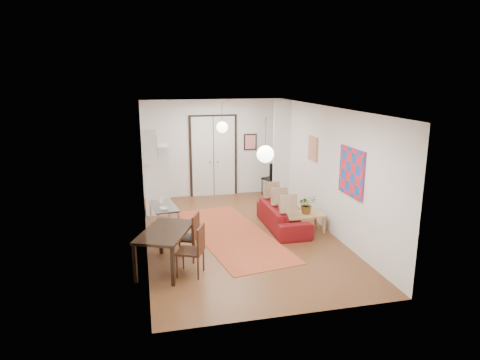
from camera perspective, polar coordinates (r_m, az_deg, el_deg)
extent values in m
plane|color=brown|center=(9.96, -0.08, -7.30)|extent=(7.00, 7.00, 0.00)
cube|color=silver|center=(9.32, -0.08, 9.58)|extent=(4.20, 7.00, 0.02)
cube|color=white|center=(12.90, -3.61, 4.27)|extent=(4.20, 0.02, 2.90)
cube|color=white|center=(6.31, 7.18, -6.15)|extent=(4.20, 0.02, 2.90)
cube|color=white|center=(9.30, -12.79, 0.17)|extent=(0.02, 7.00, 2.90)
cube|color=white|center=(10.21, 11.49, 1.44)|extent=(0.02, 7.00, 2.90)
cube|color=white|center=(12.90, -3.56, 3.14)|extent=(1.44, 0.06, 2.50)
cube|color=white|center=(12.44, 5.58, 3.87)|extent=(0.50, 0.10, 2.90)
cube|color=silver|center=(10.69, -12.05, 4.43)|extent=(0.35, 1.00, 0.70)
cube|color=red|center=(9.06, 14.66, 1.00)|extent=(0.05, 1.00, 1.00)
cube|color=beige|center=(10.85, 9.71, 4.14)|extent=(0.05, 0.50, 0.60)
cube|color=red|center=(13.09, 1.39, 5.09)|extent=(0.40, 0.03, 0.50)
cube|color=#965C3E|center=(11.17, -12.90, 5.04)|extent=(0.03, 0.44, 0.54)
sphere|color=white|center=(11.33, -2.39, 7.03)|extent=(0.30, 0.30, 0.30)
cylinder|color=black|center=(11.29, -2.41, 9.05)|extent=(0.01, 0.01, 0.50)
sphere|color=white|center=(7.48, 3.40, 3.46)|extent=(0.30, 0.30, 0.30)
cylinder|color=black|center=(7.42, 3.44, 6.50)|extent=(0.01, 0.01, 0.50)
cube|color=#BE4C2F|center=(9.98, -1.15, -7.23)|extent=(2.20, 4.31, 0.01)
imported|color=maroon|center=(10.34, 5.74, -4.87)|extent=(1.97, 0.77, 0.58)
cube|color=tan|center=(10.09, 8.32, -4.59)|extent=(1.03, 0.60, 0.04)
cube|color=tan|center=(9.82, 6.29, -6.45)|extent=(0.06, 0.06, 0.40)
cube|color=tan|center=(10.14, 11.11, -5.96)|extent=(0.06, 0.06, 0.40)
cube|color=tan|center=(10.22, 5.46, -5.60)|extent=(0.06, 0.06, 0.40)
cube|color=tan|center=(10.53, 10.12, -5.17)|extent=(0.06, 0.06, 0.40)
imported|color=#2E5D29|center=(10.06, 8.90, -3.24)|extent=(0.36, 0.41, 0.44)
cube|color=#A4A6A8|center=(9.62, -10.17, -3.48)|extent=(0.65, 1.08, 0.03)
cube|color=#A4A6A8|center=(9.81, -10.02, -6.90)|extent=(0.60, 1.04, 0.03)
cylinder|color=#A4A6A8|center=(9.29, -11.24, -6.66)|extent=(0.04, 0.04, 0.77)
cylinder|color=#A4A6A8|center=(9.30, -8.57, -6.50)|extent=(0.04, 0.04, 0.77)
cylinder|color=#A4A6A8|center=(10.17, -11.44, -4.83)|extent=(0.04, 0.04, 0.77)
cylinder|color=#A4A6A8|center=(10.19, -9.02, -4.69)|extent=(0.04, 0.04, 0.77)
imported|color=beige|center=(9.32, -10.07, -3.78)|extent=(0.24, 0.24, 0.05)
imported|color=teal|center=(9.83, -10.57, -2.52)|extent=(0.10, 0.10, 0.16)
cube|color=white|center=(11.50, -11.04, 0.06)|extent=(0.64, 0.64, 1.81)
cube|color=black|center=(8.17, -9.92, -6.81)|extent=(1.27, 1.59, 0.05)
cube|color=black|center=(7.72, -12.12, -11.31)|extent=(0.08, 0.08, 0.71)
cube|color=black|center=(7.75, -6.90, -10.97)|extent=(0.08, 0.08, 0.71)
cube|color=black|center=(8.90, -12.32, -7.83)|extent=(0.08, 0.08, 0.71)
cube|color=black|center=(8.93, -7.84, -7.56)|extent=(0.08, 0.08, 0.71)
cube|color=#3B1C13|center=(8.62, -7.21, -7.61)|extent=(0.59, 0.58, 0.04)
cube|color=#3B1C13|center=(8.73, -7.41, -5.55)|extent=(0.21, 0.42, 0.48)
cylinder|color=#3B1C13|center=(8.51, -8.29, -9.60)|extent=(0.03, 0.03, 0.46)
cylinder|color=#3B1C13|center=(8.55, -5.75, -9.42)|extent=(0.03, 0.03, 0.46)
cylinder|color=#3B1C13|center=(8.88, -8.52, -8.60)|extent=(0.03, 0.03, 0.46)
cylinder|color=#3B1C13|center=(8.91, -6.09, -8.44)|extent=(0.03, 0.03, 0.46)
cube|color=#3B1C13|center=(7.98, -6.66, -9.42)|extent=(0.59, 0.58, 0.04)
cube|color=#3B1C13|center=(8.07, -6.89, -7.17)|extent=(0.21, 0.42, 0.48)
cylinder|color=#3B1C13|center=(7.88, -7.83, -11.60)|extent=(0.03, 0.03, 0.46)
cylinder|color=#3B1C13|center=(7.91, -5.07, -11.39)|extent=(0.03, 0.03, 0.46)
cylinder|color=#3B1C13|center=(8.24, -8.10, -10.43)|extent=(0.03, 0.03, 0.46)
cylinder|color=#3B1C13|center=(8.27, -5.47, -10.24)|extent=(0.03, 0.03, 0.46)
cube|color=black|center=(13.05, 4.26, 0.17)|extent=(0.61, 0.61, 0.04)
cube|color=black|center=(13.20, 3.99, 1.55)|extent=(0.47, 0.19, 0.51)
cylinder|color=black|center=(12.86, 3.62, -1.21)|extent=(0.03, 0.03, 0.51)
cylinder|color=black|center=(12.99, 5.39, -1.10)|extent=(0.03, 0.03, 0.51)
cylinder|color=black|center=(13.25, 3.10, -0.75)|extent=(0.03, 0.03, 0.51)
cylinder|color=black|center=(13.37, 4.83, -0.65)|extent=(0.03, 0.03, 0.51)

